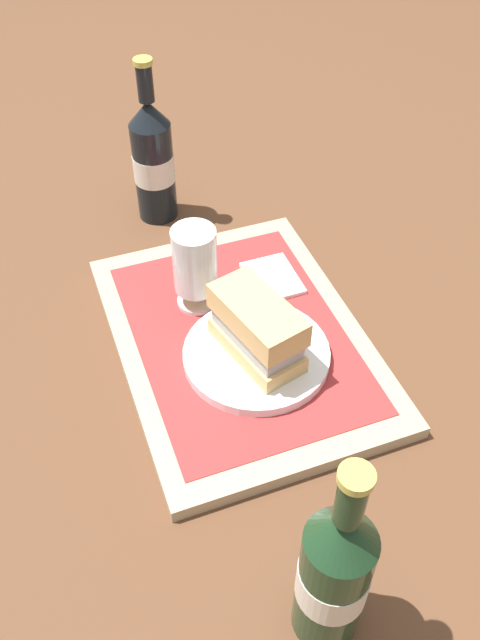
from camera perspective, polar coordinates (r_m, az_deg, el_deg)
The scene contains 9 objects.
ground_plane at distance 0.92m, azimuth -0.00°, elevation -2.19°, with size 3.00×3.00×0.00m, color brown.
tray at distance 0.91m, azimuth -0.00°, elevation -1.76°, with size 0.44×0.32×0.02m, color tan.
placemat at distance 0.90m, azimuth -0.00°, elevation -1.31°, with size 0.38×0.27×0.00m, color #9E2D2D.
plate at distance 0.87m, azimuth 1.40°, elevation -2.95°, with size 0.19×0.19×0.01m, color white.
sandwich at distance 0.83m, azimuth 1.32°, elevation -0.53°, with size 0.14×0.09×0.08m.
beer_glass at distance 0.90m, azimuth -3.83°, elevation 4.75°, with size 0.06×0.06×0.12m.
napkin_folded at distance 0.98m, azimuth 2.76°, elevation 3.57°, with size 0.09×0.07×0.01m, color white.
beer_bottle at distance 1.09m, azimuth -7.37°, elevation 13.32°, with size 0.07×0.07×0.27m.
second_bottle at distance 0.63m, azimuth 7.97°, elevation -20.47°, with size 0.07×0.07×0.27m.
Camera 1 is at (-0.58, 0.21, 0.68)m, focal length 37.78 mm.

